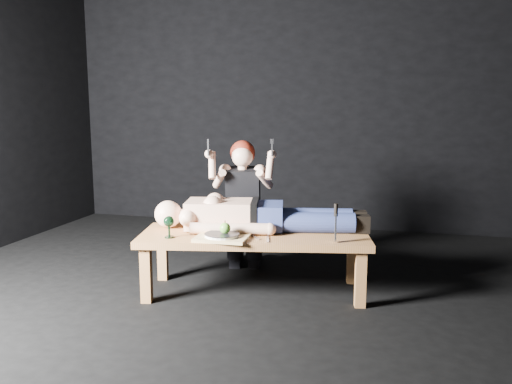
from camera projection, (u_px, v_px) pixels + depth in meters
ground at (215, 300)px, 3.81m from camera, size 5.00×5.00×0.00m
back_wall at (286, 94)px, 5.95m from camera, size 5.00×0.00×5.00m
table at (254, 263)px, 3.93m from camera, size 1.75×0.94×0.45m
lying_man at (262, 212)px, 4.00m from camera, size 1.74×0.83×0.27m
kneeling_woman at (244, 204)px, 4.43m from camera, size 0.71×0.77×1.13m
serving_tray at (222, 238)px, 3.72m from camera, size 0.37×0.27×0.02m
plate at (222, 235)px, 3.71m from camera, size 0.25×0.25×0.02m
apple at (225, 228)px, 3.71m from camera, size 0.08×0.08×0.08m
goblet at (169, 227)px, 3.75m from camera, size 0.09×0.09×0.16m
fork_flat at (202, 240)px, 3.70m from camera, size 0.11×0.16×0.01m
knife_flat at (268, 239)px, 3.71m from camera, size 0.06×0.17×0.01m
spoon_flat at (255, 237)px, 3.78m from camera, size 0.12×0.15×0.01m
carving_knife at (336, 223)px, 3.61m from camera, size 0.04×0.04×0.27m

